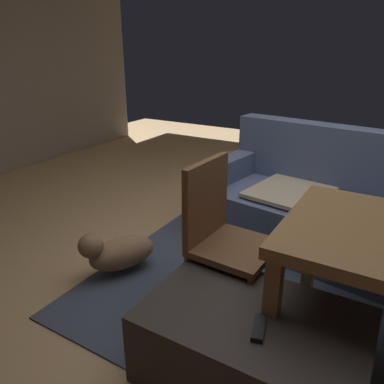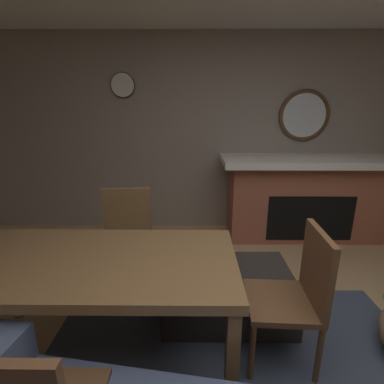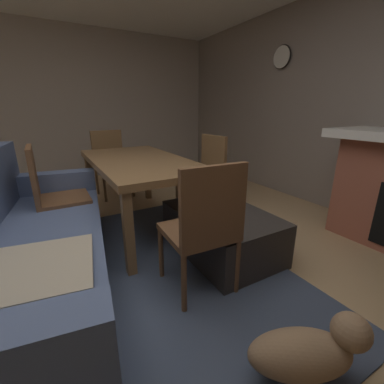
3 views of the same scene
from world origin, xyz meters
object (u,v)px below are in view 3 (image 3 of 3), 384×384
object	(u,v)px
wall_clock	(282,57)
dining_chair_north	(51,191)
dining_chair_west	(204,224)
ottoman_coffee_table	(221,232)
dining_chair_east	(111,159)
couch	(21,253)
small_dog	(308,351)
dining_chair_south	(206,170)
dining_table	(139,166)
tv_remote	(227,206)

from	to	relation	value
wall_clock	dining_chair_north	bearing A→B (deg)	95.32
dining_chair_west	ottoman_coffee_table	bearing A→B (deg)	-47.82
dining_chair_north	wall_clock	distance (m)	3.37
wall_clock	dining_chair_east	bearing A→B (deg)	66.18
couch	small_dog	bearing A→B (deg)	-139.71
couch	wall_clock	world-z (taller)	wall_clock
dining_chair_south	small_dog	xyz separation A→B (m)	(-2.04, 0.76, -0.34)
couch	dining_table	distance (m)	1.31
wall_clock	ottoman_coffee_table	bearing A→B (deg)	122.94
couch	dining_chair_south	world-z (taller)	couch
tv_remote	dining_chair_east	xyz separation A→B (m)	(2.10, 0.52, 0.13)
couch	tv_remote	size ratio (longest dim) A/B	14.90
couch	tv_remote	distance (m)	1.59
couch	dining_chair_north	xyz separation A→B (m)	(0.69, -0.23, 0.20)
dining_chair_north	wall_clock	bearing A→B (deg)	-84.68
small_dog	ottoman_coffee_table	bearing A→B (deg)	-16.84
dining_chair_north	small_dog	xyz separation A→B (m)	(-2.03, -0.91, -0.34)
couch	dining_table	bearing A→B (deg)	-56.99
dining_chair_south	small_dog	distance (m)	2.20
ottoman_coffee_table	tv_remote	xyz separation A→B (m)	(0.06, -0.09, 0.20)
dining_chair_north	dining_chair_west	bearing A→B (deg)	-146.98
wall_clock	dining_chair_south	bearing A→B (deg)	101.26
ottoman_coffee_table	tv_remote	bearing A→B (deg)	-58.47
ottoman_coffee_table	dining_chair_south	distance (m)	1.03
dining_table	wall_clock	size ratio (longest dim) A/B	5.66
tv_remote	dining_chair_north	bearing A→B (deg)	44.58
couch	dining_chair_east	xyz separation A→B (m)	(1.96, -1.06, 0.20)
dining_table	dining_chair_east	world-z (taller)	dining_chair_east
ottoman_coffee_table	wall_clock	bearing A→B (deg)	-57.06
dining_table	dining_chair_west	distance (m)	1.28
tv_remote	dining_chair_north	xyz separation A→B (m)	(0.83, 1.35, 0.13)
dining_chair_south	dining_chair_west	distance (m)	1.53
couch	dining_table	size ratio (longest dim) A/B	1.36
ottoman_coffee_table	small_dog	world-z (taller)	ottoman_coffee_table
tv_remote	dining_table	bearing A→B (deg)	18.13
dining_table	dining_chair_east	distance (m)	1.28
couch	dining_chair_north	distance (m)	0.76
dining_chair_west	wall_clock	xyz separation A→B (m)	(1.56, -2.23, 1.38)
dining_chair_west	dining_chair_north	bearing A→B (deg)	33.02
dining_chair_south	wall_clock	xyz separation A→B (m)	(0.28, -1.40, 1.38)
dining_table	dining_chair_west	size ratio (longest dim) A/B	1.89
couch	wall_clock	xyz separation A→B (m)	(0.98, -3.29, 1.58)
wall_clock	small_dog	bearing A→B (deg)	137.14
dining_chair_west	dining_chair_south	bearing A→B (deg)	-33.15
couch	dining_chair_south	distance (m)	2.03
ottoman_coffee_table	dining_chair_north	xyz separation A→B (m)	(0.88, 1.25, 0.33)
dining_chair_south	dining_chair_north	world-z (taller)	same
dining_chair_east	dining_chair_north	world-z (taller)	same
dining_chair_west	wall_clock	bearing A→B (deg)	-55.11
dining_chair_east	dining_chair_north	bearing A→B (deg)	147.04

